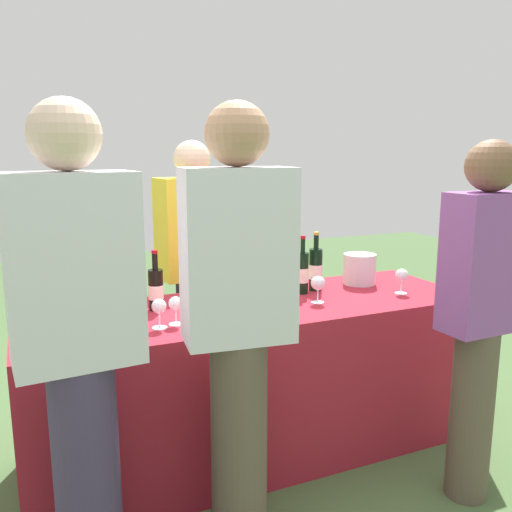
# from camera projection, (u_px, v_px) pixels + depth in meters

# --- Properties ---
(ground_plane) EXTENTS (12.00, 12.00, 0.00)m
(ground_plane) POSITION_uv_depth(u_px,v_px,m) (256.00, 448.00, 2.87)
(ground_plane) COLOR #476638
(tasting_table) EXTENTS (2.29, 0.75, 0.80)m
(tasting_table) POSITION_uv_depth(u_px,v_px,m) (256.00, 378.00, 2.79)
(tasting_table) COLOR maroon
(tasting_table) RESTS_ON ground_plane
(wine_bottle_0) EXTENTS (0.08, 0.08, 0.31)m
(wine_bottle_0) POSITION_uv_depth(u_px,v_px,m) (57.00, 299.00, 2.42)
(wine_bottle_0) COLOR black
(wine_bottle_0) RESTS_ON tasting_table
(wine_bottle_1) EXTENTS (0.07, 0.07, 0.33)m
(wine_bottle_1) POSITION_uv_depth(u_px,v_px,m) (84.00, 296.00, 2.44)
(wine_bottle_1) COLOR black
(wine_bottle_1) RESTS_ON tasting_table
(wine_bottle_2) EXTENTS (0.06, 0.06, 0.34)m
(wine_bottle_2) POSITION_uv_depth(u_px,v_px,m) (108.00, 291.00, 2.49)
(wine_bottle_2) COLOR black
(wine_bottle_2) RESTS_ON tasting_table
(wine_bottle_3) EXTENTS (0.07, 0.07, 0.30)m
(wine_bottle_3) POSITION_uv_depth(u_px,v_px,m) (156.00, 289.00, 2.60)
(wine_bottle_3) COLOR black
(wine_bottle_3) RESTS_ON tasting_table
(wine_bottle_4) EXTENTS (0.08, 0.08, 0.30)m
(wine_bottle_4) POSITION_uv_depth(u_px,v_px,m) (222.00, 283.00, 2.72)
(wine_bottle_4) COLOR black
(wine_bottle_4) RESTS_ON tasting_table
(wine_bottle_5) EXTENTS (0.07, 0.07, 0.32)m
(wine_bottle_5) POSITION_uv_depth(u_px,v_px,m) (302.00, 272.00, 2.91)
(wine_bottle_5) COLOR black
(wine_bottle_5) RESTS_ON tasting_table
(wine_bottle_6) EXTENTS (0.07, 0.07, 0.33)m
(wine_bottle_6) POSITION_uv_depth(u_px,v_px,m) (316.00, 269.00, 2.98)
(wine_bottle_6) COLOR black
(wine_bottle_6) RESTS_ON tasting_table
(wine_glass_0) EXTENTS (0.06, 0.06, 0.14)m
(wine_glass_0) POSITION_uv_depth(u_px,v_px,m) (84.00, 308.00, 2.29)
(wine_glass_0) COLOR silver
(wine_glass_0) RESTS_ON tasting_table
(wine_glass_1) EXTENTS (0.07, 0.07, 0.13)m
(wine_glass_1) POSITION_uv_depth(u_px,v_px,m) (159.00, 308.00, 2.33)
(wine_glass_1) COLOR silver
(wine_glass_1) RESTS_ON tasting_table
(wine_glass_2) EXTENTS (0.07, 0.07, 0.13)m
(wine_glass_2) POSITION_uv_depth(u_px,v_px,m) (176.00, 305.00, 2.38)
(wine_glass_2) COLOR silver
(wine_glass_2) RESTS_ON tasting_table
(wine_glass_3) EXTENTS (0.07, 0.07, 0.15)m
(wine_glass_3) POSITION_uv_depth(u_px,v_px,m) (242.00, 295.00, 2.47)
(wine_glass_3) COLOR silver
(wine_glass_3) RESTS_ON tasting_table
(wine_glass_4) EXTENTS (0.07, 0.07, 0.14)m
(wine_glass_4) POSITION_uv_depth(u_px,v_px,m) (318.00, 284.00, 2.73)
(wine_glass_4) COLOR silver
(wine_glass_4) RESTS_ON tasting_table
(wine_glass_5) EXTENTS (0.07, 0.07, 0.14)m
(wine_glass_5) POSITION_uv_depth(u_px,v_px,m) (402.00, 276.00, 2.90)
(wine_glass_5) COLOR silver
(wine_glass_5) RESTS_ON tasting_table
(ice_bucket) EXTENTS (0.19, 0.19, 0.18)m
(ice_bucket) POSITION_uv_depth(u_px,v_px,m) (359.00, 269.00, 3.13)
(ice_bucket) COLOR silver
(ice_bucket) RESTS_ON tasting_table
(server_pouring) EXTENTS (0.45, 0.29, 1.63)m
(server_pouring) POSITION_uv_depth(u_px,v_px,m) (194.00, 266.00, 3.28)
(server_pouring) COLOR black
(server_pouring) RESTS_ON ground_plane
(guest_0) EXTENTS (0.43, 0.26, 1.73)m
(guest_0) POSITION_uv_depth(u_px,v_px,m) (78.00, 339.00, 1.80)
(guest_0) COLOR #3F3351
(guest_0) RESTS_ON ground_plane
(guest_1) EXTENTS (0.43, 0.27, 1.74)m
(guest_1) POSITION_uv_depth(u_px,v_px,m) (238.00, 317.00, 2.02)
(guest_1) COLOR brown
(guest_1) RESTS_ON ground_plane
(guest_2) EXTENTS (0.35, 0.22, 1.61)m
(guest_2) POSITION_uv_depth(u_px,v_px,m) (480.00, 309.00, 2.31)
(guest_2) COLOR brown
(guest_2) RESTS_ON ground_plane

